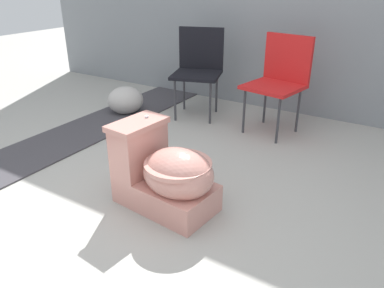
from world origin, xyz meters
TOP-DOWN VIEW (x-y plane):
  - ground_plane at (0.00, 0.00)m, footprint 14.00×14.00m
  - gravel_strip at (-1.11, 0.50)m, footprint 0.56×8.00m
  - toilet at (0.21, 0.26)m, footprint 0.66×0.43m
  - folding_chair_left at (-0.49, 1.82)m, footprint 0.56×0.56m
  - folding_chair_middle at (0.34, 1.81)m, footprint 0.51×0.51m
  - boulder_near at (-1.11, 1.41)m, footprint 0.47×0.48m

SIDE VIEW (x-z plane):
  - ground_plane at x=0.00m, z-range 0.00..0.00m
  - gravel_strip at x=-1.11m, z-range 0.00..0.01m
  - boulder_near at x=-1.11m, z-range 0.00..0.28m
  - toilet at x=0.21m, z-range -0.04..0.48m
  - folding_chair_left at x=-0.49m, z-range 0.09..0.93m
  - folding_chair_middle at x=0.34m, z-range 0.09..0.93m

